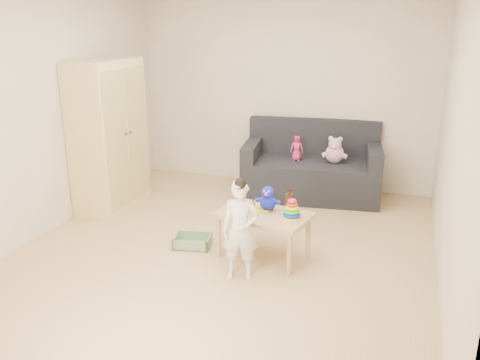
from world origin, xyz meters
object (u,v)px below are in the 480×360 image
(sofa, at_px, (311,179))
(toddler, at_px, (240,231))
(wardrobe, at_px, (109,135))
(play_table, at_px, (263,235))

(sofa, bearing_deg, toddler, -101.82)
(wardrobe, distance_m, sofa, 2.58)
(toddler, bearing_deg, wardrobe, 137.44)
(wardrobe, height_order, play_table, wardrobe)
(wardrobe, distance_m, toddler, 2.43)
(wardrobe, bearing_deg, toddler, -30.56)
(wardrobe, xyz_separation_m, toddler, (2.06, -1.21, -0.44))
(play_table, relative_size, toddler, 0.97)
(wardrobe, relative_size, play_table, 2.06)
(wardrobe, xyz_separation_m, play_table, (2.14, -0.76, -0.66))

